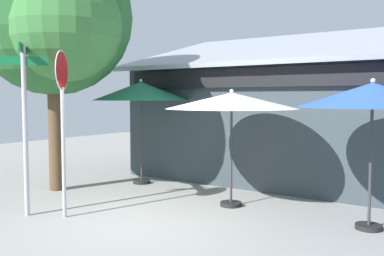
# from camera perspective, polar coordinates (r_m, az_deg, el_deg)

# --- Properties ---
(ground_plane) EXTENTS (28.00, 28.00, 0.10)m
(ground_plane) POSITION_cam_1_polar(r_m,az_deg,el_deg) (8.10, -5.84, -12.20)
(ground_plane) COLOR gray
(cafe_building) EXTENTS (8.31, 4.75, 4.20)m
(cafe_building) POSITION_cam_1_polar(r_m,az_deg,el_deg) (12.09, 12.51, 1.12)
(cafe_building) COLOR #333D42
(cafe_building) RESTS_ON ground
(street_sign_post) EXTENTS (0.71, 0.68, 3.20)m
(street_sign_post) POSITION_cam_1_polar(r_m,az_deg,el_deg) (8.60, -21.08, 2.03)
(street_sign_post) COLOR #A8AAB2
(street_sign_post) RESTS_ON ground
(stop_sign) EXTENTS (0.42, 0.60, 3.06)m
(stop_sign) POSITION_cam_1_polar(r_m,az_deg,el_deg) (8.24, -16.63, 3.09)
(stop_sign) COLOR #A8AAB2
(stop_sign) RESTS_ON ground
(patio_umbrella_forest_green_left) EXTENTS (2.43, 2.43, 2.67)m
(patio_umbrella_forest_green_left) POSITION_cam_1_polar(r_m,az_deg,el_deg) (11.12, -6.71, 4.75)
(patio_umbrella_forest_green_left) COLOR black
(patio_umbrella_forest_green_left) RESTS_ON ground
(patio_umbrella_ivory_center) EXTENTS (2.66, 2.66, 2.37)m
(patio_umbrella_ivory_center) POSITION_cam_1_polar(r_m,az_deg,el_deg) (8.75, 5.21, 3.48)
(patio_umbrella_ivory_center) COLOR black
(patio_umbrella_ivory_center) RESTS_ON ground
(patio_umbrella_royal_blue_right) EXTENTS (2.48, 2.48, 2.52)m
(patio_umbrella_royal_blue_right) POSITION_cam_1_polar(r_m,az_deg,el_deg) (7.75, 22.59, 3.90)
(patio_umbrella_royal_blue_right) COLOR black
(patio_umbrella_royal_blue_right) RESTS_ON ground
(shade_tree) EXTENTS (4.05, 3.69, 5.95)m
(shade_tree) POSITION_cam_1_polar(r_m,az_deg,el_deg) (10.68, -17.49, 13.57)
(shade_tree) COLOR brown
(shade_tree) RESTS_ON ground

